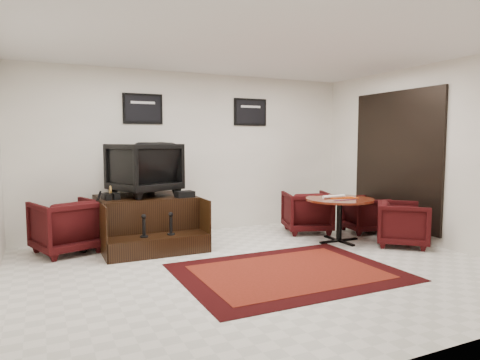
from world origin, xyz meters
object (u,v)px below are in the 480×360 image
armchair_side (66,224)px  shine_podium (147,223)px  table_chair_window (365,212)px  table_chair_corner (403,222)px  meeting_table (340,204)px  shine_chair (144,166)px  table_chair_back (307,210)px

armchair_side → shine_podium: bearing=159.6°
armchair_side → table_chair_window: size_ratio=1.20×
shine_podium → table_chair_corner: shine_podium is taller
meeting_table → table_chair_window: bearing=23.7°
shine_chair → table_chair_back: bearing=150.2°
shine_chair → table_chair_corner: shine_chair is taller
table_chair_back → table_chair_window: size_ratio=1.13×
shine_chair → armchair_side: size_ratio=1.09×
table_chair_corner → armchair_side: bearing=111.7°
shine_chair → armchair_side: bearing=-14.7°
shine_chair → meeting_table: (2.84, -1.26, -0.61)m
armchair_side → table_chair_corner: size_ratio=1.13×
shine_podium → meeting_table: bearing=-21.4°
meeting_table → table_chair_corner: table_chair_corner is taller
shine_chair → table_chair_corner: size_ratio=1.24×
table_chair_window → table_chair_back: bearing=75.3°
meeting_table → table_chair_corner: size_ratio=1.43×
table_chair_back → table_chair_corner: table_chair_back is taller
shine_podium → meeting_table: size_ratio=1.41×
table_chair_corner → shine_chair: bearing=104.2°
table_chair_corner → table_chair_window: bearing=33.1°
meeting_table → shine_podium: bearing=158.6°
armchair_side → table_chair_window: (4.90, -0.75, -0.07)m
shine_podium → armchair_side: bearing=178.9°
table_chair_back → armchair_side: bearing=14.2°
meeting_table → table_chair_back: size_ratio=1.34×
armchair_side → meeting_table: size_ratio=0.79×
table_chair_window → table_chair_corner: size_ratio=0.94×
shine_podium → table_chair_back: 2.79m
meeting_table → table_chair_back: (-0.06, 0.82, -0.22)m
shine_chair → armchair_side: (-1.17, -0.13, -0.80)m
armchair_side → table_chair_corner: (4.73, -1.77, -0.05)m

